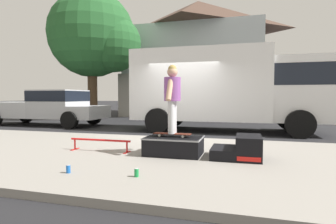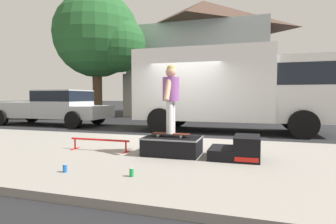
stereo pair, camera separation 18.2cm
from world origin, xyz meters
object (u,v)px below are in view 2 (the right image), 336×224
grind_rail (100,142)px  pickup_truck_silver (53,106)px  skater_kid (171,93)px  skate_box (172,145)px  soda_can (132,172)px  soda_can_b (65,168)px  skateboard (171,134)px  box_truck (230,86)px  kicker_ramp (239,149)px  street_tree_main (101,37)px

grind_rail → pickup_truck_silver: size_ratio=0.25×
skater_kid → pickup_truck_silver: skater_kid is taller
skate_box → skater_kid: size_ratio=0.82×
soda_can → pickup_truck_silver: bearing=136.2°
grind_rail → pickup_truck_silver: 7.64m
pickup_truck_silver → skate_box: bearing=-35.3°
soda_can_b → grind_rail: bearing=103.3°
skateboard → box_truck: 5.26m
skate_box → kicker_ramp: bearing=-0.0°
skateboard → pickup_truck_silver: 8.80m
skate_box → pickup_truck_silver: bearing=144.7°
grind_rail → box_truck: 5.88m
skateboard → box_truck: (0.80, 5.07, 1.16)m
skate_box → skater_kid: (-0.04, 0.03, 1.06)m
soda_can_b → box_truck: bearing=73.6°
soda_can_b → street_tree_main: bearing=118.1°
box_truck → street_tree_main: bearing=152.7°
skate_box → grind_rail: size_ratio=0.80×
grind_rail → soda_can_b: grind_rail is taller
soda_can_b → pickup_truck_silver: (-5.97, 6.88, 0.71)m
skater_kid → street_tree_main: (-7.03, 9.12, 3.46)m
skater_kid → box_truck: size_ratio=0.20×
skateboard → soda_can: bearing=-93.6°
soda_can → street_tree_main: size_ratio=0.02×
skate_box → soda_can: (-0.15, -1.67, -0.13)m
skate_box → kicker_ramp: kicker_ramp is taller
skater_kid → soda_can: (-0.11, -1.69, -1.20)m
skater_kid → box_truck: bearing=81.0°
kicker_ramp → box_truck: 5.31m
skate_box → soda_can: bearing=-95.1°
soda_can_b → box_truck: size_ratio=0.02×
soda_can → soda_can_b: 1.11m
pickup_truck_silver → street_tree_main: street_tree_main is taller
soda_can → skater_kid: bearing=86.4°
soda_can → soda_can_b: same height
soda_can → street_tree_main: (-6.93, 10.81, 4.65)m
grind_rail → skater_kid: skater_kid is taller
box_truck → street_tree_main: 9.36m
box_truck → skateboard: bearing=-99.0°
skate_box → soda_can_b: skate_box is taller
skate_box → box_truck: bearing=81.5°
kicker_ramp → street_tree_main: street_tree_main is taller
street_tree_main → skater_kid: bearing=-52.4°
soda_can_b → box_truck: (2.01, 6.86, 1.52)m
skateboard → soda_can: 1.73m
soda_can_b → street_tree_main: 13.21m
street_tree_main → skate_box: bearing=-52.3°
pickup_truck_silver → grind_rail: bearing=-43.0°
grind_rail → street_tree_main: (-5.43, 9.23, 4.52)m
skate_box → pickup_truck_silver: pickup_truck_silver is taller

